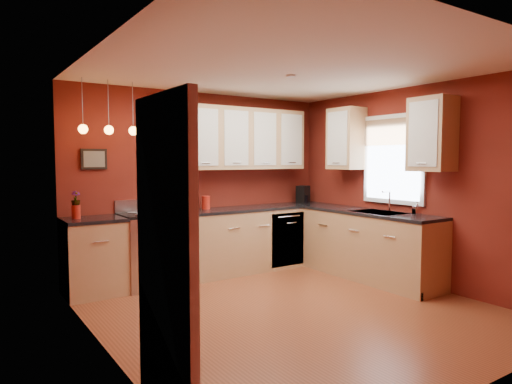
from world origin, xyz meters
TOP-DOWN VIEW (x-y plane):
  - floor at (0.00, 0.00)m, footprint 4.20×4.20m
  - ceiling at (0.00, 0.00)m, footprint 4.00×4.20m
  - wall_back at (0.00, 2.10)m, footprint 4.00×0.02m
  - wall_front at (0.00, -2.10)m, footprint 4.00×0.02m
  - wall_left at (-2.00, 0.00)m, footprint 0.02×4.20m
  - wall_right at (2.00, 0.00)m, footprint 0.02×4.20m
  - base_cabinets_back_left at (-1.65, 1.80)m, footprint 0.70×0.60m
  - base_cabinets_back_right at (0.73, 1.80)m, footprint 2.54×0.60m
  - base_cabinets_right at (1.70, 0.45)m, footprint 0.60×2.10m
  - counter_back_left at (-1.65, 1.80)m, footprint 0.70×0.62m
  - counter_back_right at (0.73, 1.80)m, footprint 2.54×0.62m
  - counter_right at (1.70, 0.45)m, footprint 0.62×2.10m
  - gas_range at (-0.92, 1.80)m, footprint 0.76×0.64m
  - dishwasher_front at (1.10, 1.51)m, footprint 0.60×0.02m
  - sink at (1.70, 0.30)m, footprint 0.50×0.70m
  - window at (1.97, 0.30)m, footprint 0.06×1.02m
  - door_left_wall at (-1.97, -1.20)m, footprint 0.12×0.82m
  - upper_cabinets_back at (0.60, 1.93)m, footprint 2.00×0.35m
  - upper_cabinets_right at (1.82, 0.32)m, footprint 0.35×1.95m
  - wall_picture at (-1.55, 2.08)m, footprint 0.32×0.03m
  - pendant_lights at (-1.45, 1.75)m, footprint 0.71×0.11m
  - red_canister at (-0.06, 1.92)m, footprint 0.12×0.12m
  - red_vase at (-1.83, 1.85)m, footprint 0.10×0.10m
  - flowers at (-1.83, 1.85)m, footprint 0.11×0.11m
  - coffee_maker at (1.71, 1.88)m, footprint 0.24×0.23m
  - soap_pump at (1.77, -0.25)m, footprint 0.11×0.11m
  - dish_towel at (-0.86, 1.47)m, footprint 0.21×0.01m

SIDE VIEW (x-z plane):
  - floor at x=0.00m, z-range 0.00..0.00m
  - base_cabinets_back_left at x=-1.65m, z-range 0.00..0.90m
  - base_cabinets_back_right at x=0.73m, z-range 0.00..0.90m
  - base_cabinets_right at x=1.70m, z-range 0.00..0.90m
  - dishwasher_front at x=1.10m, z-range 0.05..0.85m
  - gas_range at x=-0.92m, z-range -0.07..1.04m
  - dish_towel at x=-0.86m, z-range 0.38..0.66m
  - sink at x=1.70m, z-range 0.75..1.08m
  - counter_back_left at x=-1.65m, z-range 0.90..0.94m
  - counter_back_right at x=0.73m, z-range 0.90..0.94m
  - counter_right at x=1.70m, z-range 0.90..0.94m
  - red_vase at x=-1.83m, z-range 0.94..1.10m
  - door_left_wall at x=-1.97m, z-range 0.00..2.05m
  - soap_pump at x=1.77m, z-range 0.94..1.13m
  - red_canister at x=-0.06m, z-range 0.94..1.13m
  - coffee_maker at x=1.71m, z-range 0.93..1.21m
  - flowers at x=-1.83m, z-range 1.08..1.27m
  - wall_back at x=0.00m, z-range 0.00..2.60m
  - wall_front at x=0.00m, z-range 0.00..2.60m
  - wall_left at x=-2.00m, z-range 0.00..2.60m
  - wall_right at x=2.00m, z-range 0.00..2.60m
  - wall_picture at x=-1.55m, z-range 1.52..1.78m
  - window at x=1.97m, z-range 1.08..2.30m
  - upper_cabinets_back at x=0.60m, z-range 1.50..2.40m
  - upper_cabinets_right at x=1.82m, z-range 1.50..2.40m
  - pendant_lights at x=-1.45m, z-range 1.68..2.34m
  - ceiling at x=0.00m, z-range 2.59..2.61m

